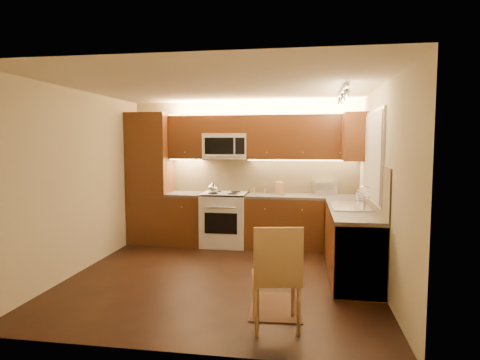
% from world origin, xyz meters
% --- Properties ---
extents(floor, '(4.00, 4.00, 0.01)m').
position_xyz_m(floor, '(0.00, 0.00, 0.00)').
color(floor, black).
rests_on(floor, ground).
extents(ceiling, '(4.00, 4.00, 0.01)m').
position_xyz_m(ceiling, '(0.00, 0.00, 2.50)').
color(ceiling, beige).
rests_on(ceiling, ground).
extents(wall_back, '(4.00, 0.01, 2.50)m').
position_xyz_m(wall_back, '(0.00, 2.00, 1.25)').
color(wall_back, '#C6BA91').
rests_on(wall_back, ground).
extents(wall_front, '(4.00, 0.01, 2.50)m').
position_xyz_m(wall_front, '(0.00, -2.00, 1.25)').
color(wall_front, '#C6BA91').
rests_on(wall_front, ground).
extents(wall_left, '(0.01, 4.00, 2.50)m').
position_xyz_m(wall_left, '(-2.00, 0.00, 1.25)').
color(wall_left, '#C6BA91').
rests_on(wall_left, ground).
extents(wall_right, '(0.01, 4.00, 2.50)m').
position_xyz_m(wall_right, '(2.00, 0.00, 1.25)').
color(wall_right, '#C6BA91').
rests_on(wall_right, ground).
extents(pantry, '(0.70, 0.60, 2.30)m').
position_xyz_m(pantry, '(-1.65, 1.70, 1.15)').
color(pantry, '#4A220F').
rests_on(pantry, floor).
extents(base_cab_back_left, '(0.62, 0.60, 0.86)m').
position_xyz_m(base_cab_back_left, '(-0.99, 1.70, 0.43)').
color(base_cab_back_left, '#4A220F').
rests_on(base_cab_back_left, floor).
extents(counter_back_left, '(0.62, 0.60, 0.04)m').
position_xyz_m(counter_back_left, '(-0.99, 1.70, 0.88)').
color(counter_back_left, '#373532').
rests_on(counter_back_left, base_cab_back_left).
extents(base_cab_back_right, '(1.92, 0.60, 0.86)m').
position_xyz_m(base_cab_back_right, '(1.04, 1.70, 0.43)').
color(base_cab_back_right, '#4A220F').
rests_on(base_cab_back_right, floor).
extents(counter_back_right, '(1.92, 0.60, 0.04)m').
position_xyz_m(counter_back_right, '(1.04, 1.70, 0.88)').
color(counter_back_right, '#373532').
rests_on(counter_back_right, base_cab_back_right).
extents(base_cab_right, '(0.60, 2.00, 0.86)m').
position_xyz_m(base_cab_right, '(1.70, 0.40, 0.43)').
color(base_cab_right, '#4A220F').
rests_on(base_cab_right, floor).
extents(counter_right, '(0.60, 2.00, 0.04)m').
position_xyz_m(counter_right, '(1.70, 0.40, 0.88)').
color(counter_right, '#373532').
rests_on(counter_right, base_cab_right).
extents(dishwasher, '(0.58, 0.60, 0.84)m').
position_xyz_m(dishwasher, '(1.70, -0.30, 0.43)').
color(dishwasher, silver).
rests_on(dishwasher, floor).
extents(backsplash_back, '(3.30, 0.02, 0.60)m').
position_xyz_m(backsplash_back, '(0.35, 1.99, 1.20)').
color(backsplash_back, tan).
rests_on(backsplash_back, wall_back).
extents(backsplash_right, '(0.02, 2.00, 0.60)m').
position_xyz_m(backsplash_right, '(1.99, 0.40, 1.20)').
color(backsplash_right, tan).
rests_on(backsplash_right, wall_right).
extents(upper_cab_back_left, '(0.62, 0.35, 0.75)m').
position_xyz_m(upper_cab_back_left, '(-0.99, 1.82, 1.88)').
color(upper_cab_back_left, '#4A220F').
rests_on(upper_cab_back_left, wall_back).
extents(upper_cab_back_right, '(1.92, 0.35, 0.75)m').
position_xyz_m(upper_cab_back_right, '(1.04, 1.82, 1.88)').
color(upper_cab_back_right, '#4A220F').
rests_on(upper_cab_back_right, wall_back).
extents(upper_cab_bridge, '(0.76, 0.35, 0.31)m').
position_xyz_m(upper_cab_bridge, '(-0.30, 1.82, 2.09)').
color(upper_cab_bridge, '#4A220F').
rests_on(upper_cab_bridge, wall_back).
extents(upper_cab_right_corner, '(0.35, 0.50, 0.75)m').
position_xyz_m(upper_cab_right_corner, '(1.82, 1.40, 1.88)').
color(upper_cab_right_corner, '#4A220F').
rests_on(upper_cab_right_corner, wall_right).
extents(stove, '(0.76, 0.65, 0.92)m').
position_xyz_m(stove, '(-0.30, 1.68, 0.46)').
color(stove, silver).
rests_on(stove, floor).
extents(microwave, '(0.76, 0.38, 0.44)m').
position_xyz_m(microwave, '(-0.30, 1.81, 1.72)').
color(microwave, silver).
rests_on(microwave, wall_back).
extents(window_frame, '(0.03, 1.44, 1.24)m').
position_xyz_m(window_frame, '(1.99, 0.55, 1.60)').
color(window_frame, silver).
rests_on(window_frame, wall_right).
extents(window_blinds, '(0.02, 1.36, 1.16)m').
position_xyz_m(window_blinds, '(1.97, 0.55, 1.60)').
color(window_blinds, silver).
rests_on(window_blinds, wall_right).
extents(sink, '(0.52, 0.86, 0.15)m').
position_xyz_m(sink, '(1.70, 0.55, 0.98)').
color(sink, silver).
rests_on(sink, counter_right).
extents(faucet, '(0.20, 0.04, 0.30)m').
position_xyz_m(faucet, '(1.88, 0.55, 1.05)').
color(faucet, silver).
rests_on(faucet, counter_right).
extents(track_light_bar, '(0.04, 1.20, 0.03)m').
position_xyz_m(track_light_bar, '(1.55, 0.40, 2.46)').
color(track_light_bar, silver).
rests_on(track_light_bar, ceiling).
extents(kettle, '(0.24, 0.24, 0.21)m').
position_xyz_m(kettle, '(-0.47, 1.53, 1.03)').
color(kettle, silver).
rests_on(kettle, stove).
extents(toaster_oven, '(0.43, 0.36, 0.22)m').
position_xyz_m(toaster_oven, '(1.39, 1.85, 1.01)').
color(toaster_oven, silver).
rests_on(toaster_oven, counter_back_right).
extents(knife_block, '(0.15, 0.18, 0.21)m').
position_xyz_m(knife_block, '(0.65, 1.78, 1.01)').
color(knife_block, '#AB874D').
rests_on(knife_block, counter_back_right).
extents(spice_jar_a, '(0.05, 0.05, 0.10)m').
position_xyz_m(spice_jar_a, '(0.14, 1.91, 0.95)').
color(spice_jar_a, silver).
rests_on(spice_jar_a, counter_back_right).
extents(spice_jar_b, '(0.05, 0.05, 0.09)m').
position_xyz_m(spice_jar_b, '(0.37, 1.87, 0.94)').
color(spice_jar_b, olive).
rests_on(spice_jar_b, counter_back_right).
extents(spice_jar_c, '(0.05, 0.05, 0.11)m').
position_xyz_m(spice_jar_c, '(0.14, 1.81, 0.95)').
color(spice_jar_c, silver).
rests_on(spice_jar_c, counter_back_right).
extents(spice_jar_d, '(0.06, 0.06, 0.10)m').
position_xyz_m(spice_jar_d, '(0.18, 1.92, 0.95)').
color(spice_jar_d, '#A78C32').
rests_on(spice_jar_d, counter_back_right).
extents(soap_bottle, '(0.10, 0.10, 0.17)m').
position_xyz_m(soap_bottle, '(1.91, 1.29, 0.98)').
color(soap_bottle, silver).
rests_on(soap_bottle, counter_right).
extents(rug, '(0.59, 0.85, 0.01)m').
position_xyz_m(rug, '(0.78, -0.90, 0.01)').
color(rug, black).
rests_on(rug, floor).
extents(dining_chair, '(0.52, 0.52, 1.02)m').
position_xyz_m(dining_chair, '(0.80, -1.36, 0.51)').
color(dining_chair, '#AB874D').
rests_on(dining_chair, floor).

